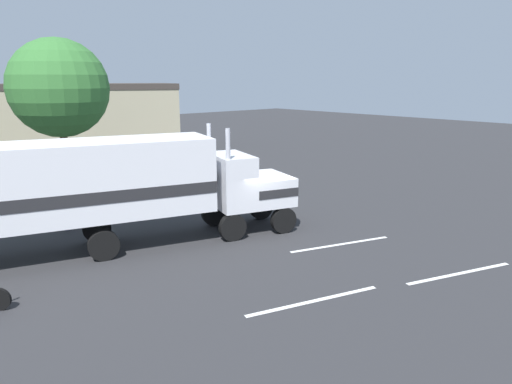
{
  "coord_description": "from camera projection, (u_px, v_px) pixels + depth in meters",
  "views": [
    {
      "loc": [
        -12.75,
        -14.06,
        6.32
      ],
      "look_at": [
        0.16,
        0.31,
        1.6
      ],
      "focal_mm": 32.58,
      "sensor_mm": 36.0,
      "label": 1
    }
  ],
  "objects": [
    {
      "name": "lane_stripe_near",
      "position": [
        341.0,
        244.0,
        18.19
      ],
      "size": [
        4.22,
        1.58,
        0.01
      ],
      "primitive_type": "cube",
      "rotation": [
        0.0,
        0.0,
        -0.33
      ],
      "color": "silver",
      "rests_on": "ground_plane"
    },
    {
      "name": "semi_truck",
      "position": [
        99.0,
        185.0,
        17.07
      ],
      "size": [
        14.25,
        6.63,
        4.5
      ],
      "color": "white",
      "rests_on": "ground_plane"
    },
    {
      "name": "lane_stripe_mid",
      "position": [
        314.0,
        301.0,
        13.55
      ],
      "size": [
        4.25,
        1.45,
        0.01
      ],
      "primitive_type": "cube",
      "rotation": [
        0.0,
        0.0,
        -0.3
      ],
      "color": "silver",
      "rests_on": "ground_plane"
    },
    {
      "name": "ground_plane",
      "position": [
        258.0,
        230.0,
        19.94
      ],
      "size": [
        120.0,
        120.0,
        0.0
      ],
      "primitive_type": "plane",
      "color": "#2D2D30"
    },
    {
      "name": "tree_left",
      "position": [
        59.0,
        88.0,
        27.87
      ],
      "size": [
        5.9,
        5.9,
        8.73
      ],
      "color": "brown",
      "rests_on": "ground_plane"
    },
    {
      "name": "person_bystander",
      "position": [
        67.0,
        210.0,
        19.74
      ],
      "size": [
        0.34,
        0.45,
        1.63
      ],
      "color": "#2D3347",
      "rests_on": "ground_plane"
    },
    {
      "name": "lane_stripe_far",
      "position": [
        460.0,
        273.0,
        15.47
      ],
      "size": [
        4.21,
        1.6,
        0.01
      ],
      "primitive_type": "cube",
      "rotation": [
        0.0,
        0.0,
        -0.33
      ],
      "color": "silver",
      "rests_on": "ground_plane"
    },
    {
      "name": "building_backdrop",
      "position": [
        31.0,
        118.0,
        38.6
      ],
      "size": [
        24.61,
        12.87,
        5.93
      ],
      "color": "#B7AD8C",
      "rests_on": "ground_plane"
    }
  ]
}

